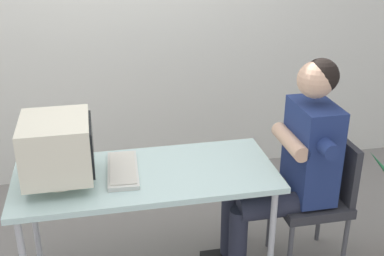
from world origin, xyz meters
The scene contains 5 objects.
desk centered at (0.00, 0.00, 0.67)m, with size 1.46×0.64×0.72m.
crt_monitor centered at (-0.46, -0.01, 0.93)m, with size 0.36×0.40×0.36m.
keyboard centered at (-0.13, 0.04, 0.74)m, with size 0.19×0.43×0.03m.
office_chair centered at (1.04, -0.04, 0.49)m, with size 0.41×0.41×0.83m.
person_seated centered at (0.85, -0.04, 0.73)m, with size 0.74×0.56×1.33m.
Camera 1 is at (-0.24, -2.42, 2.06)m, focal length 46.22 mm.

